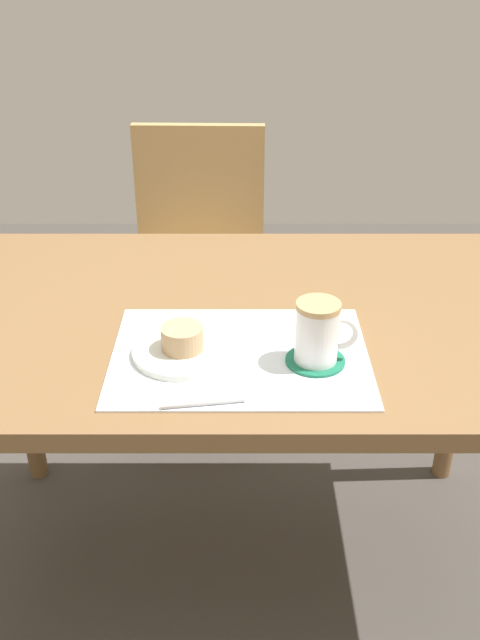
{
  "coord_description": "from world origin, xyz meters",
  "views": [
    {
      "loc": [
        0.0,
        -1.21,
        1.37
      ],
      "look_at": [
        -0.0,
        -0.13,
        0.75
      ],
      "focal_mm": 40.0,
      "sensor_mm": 36.0,
      "label": 1
    }
  ],
  "objects_px": {
    "wooden_chair": "(199,262)",
    "pastry": "(182,338)",
    "pastry_plate": "(183,351)",
    "coffee_mug": "(319,332)",
    "dining_table": "(240,343)"
  },
  "relations": [
    {
      "from": "pastry_plate",
      "to": "coffee_mug",
      "type": "relative_size",
      "value": 1.61
    },
    {
      "from": "pastry",
      "to": "coffee_mug",
      "type": "distance_m",
      "value": 0.23
    },
    {
      "from": "dining_table",
      "to": "wooden_chair",
      "type": "relative_size",
      "value": 1.47
    },
    {
      "from": "pastry_plate",
      "to": "pastry",
      "type": "xyz_separation_m",
      "value": [
        0.0,
        0.0,
        0.03
      ]
    },
    {
      "from": "dining_table",
      "to": "wooden_chair",
      "type": "height_order",
      "value": "wooden_chair"
    },
    {
      "from": "pastry_plate",
      "to": "coffee_mug",
      "type": "distance_m",
      "value": 0.24
    },
    {
      "from": "wooden_chair",
      "to": "pastry_plate",
      "type": "xyz_separation_m",
      "value": [
        0.03,
        -0.89,
        0.24
      ]
    },
    {
      "from": "dining_table",
      "to": "pastry",
      "type": "bearing_deg",
      "value": -120.65
    },
    {
      "from": "pastry",
      "to": "wooden_chair",
      "type": "bearing_deg",
      "value": 91.65
    },
    {
      "from": "wooden_chair",
      "to": "pastry",
      "type": "relative_size",
      "value": 11.71
    },
    {
      "from": "wooden_chair",
      "to": "pastry",
      "type": "distance_m",
      "value": 0.93
    },
    {
      "from": "coffee_mug",
      "to": "pastry",
      "type": "bearing_deg",
      "value": 174.11
    },
    {
      "from": "coffee_mug",
      "to": "wooden_chair",
      "type": "bearing_deg",
      "value": 105.6
    },
    {
      "from": "dining_table",
      "to": "coffee_mug",
      "type": "distance_m",
      "value": 0.27
    },
    {
      "from": "dining_table",
      "to": "coffee_mug",
      "type": "height_order",
      "value": "coffee_mug"
    }
  ]
}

